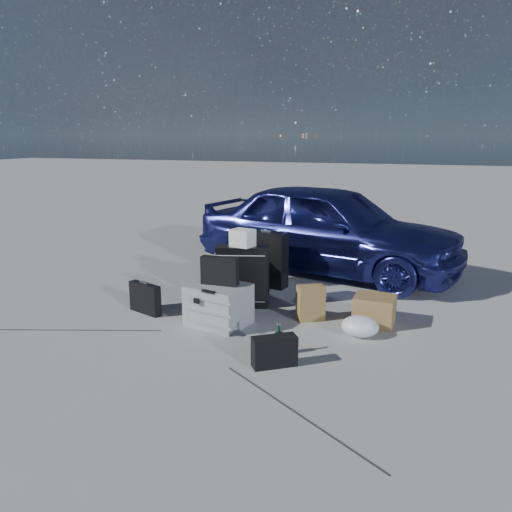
{
  "coord_description": "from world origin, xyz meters",
  "views": [
    {
      "loc": [
        1.63,
        -4.11,
        1.8
      ],
      "look_at": [
        -0.08,
        0.85,
        0.53
      ],
      "focal_mm": 35.0,
      "sensor_mm": 36.0,
      "label": 1
    }
  ],
  "objects_px": {
    "car": "(328,228)",
    "green_bottle": "(279,339)",
    "pelican_case": "(219,305)",
    "suitcase_left": "(266,259)",
    "suitcase_right": "(242,276)",
    "duffel_bag": "(234,277)",
    "briefcase": "(145,298)",
    "cardboard_box": "(374,310)"
  },
  "relations": [
    {
      "from": "suitcase_left",
      "to": "cardboard_box",
      "type": "height_order",
      "value": "suitcase_left"
    },
    {
      "from": "pelican_case",
      "to": "briefcase",
      "type": "distance_m",
      "value": 0.85
    },
    {
      "from": "suitcase_right",
      "to": "cardboard_box",
      "type": "xyz_separation_m",
      "value": [
        1.41,
        -0.09,
        -0.19
      ]
    },
    {
      "from": "car",
      "to": "briefcase",
      "type": "height_order",
      "value": "car"
    },
    {
      "from": "suitcase_left",
      "to": "car",
      "type": "bearing_deg",
      "value": 69.3
    },
    {
      "from": "car",
      "to": "green_bottle",
      "type": "distance_m",
      "value": 2.8
    },
    {
      "from": "duffel_bag",
      "to": "car",
      "type": "bearing_deg",
      "value": 72.02
    },
    {
      "from": "cardboard_box",
      "to": "green_bottle",
      "type": "distance_m",
      "value": 1.19
    },
    {
      "from": "pelican_case",
      "to": "green_bottle",
      "type": "bearing_deg",
      "value": -20.06
    },
    {
      "from": "suitcase_right",
      "to": "cardboard_box",
      "type": "distance_m",
      "value": 1.42
    },
    {
      "from": "suitcase_left",
      "to": "green_bottle",
      "type": "xyz_separation_m",
      "value": [
        0.71,
        -1.85,
        -0.21
      ]
    },
    {
      "from": "cardboard_box",
      "to": "green_bottle",
      "type": "relative_size",
      "value": 1.42
    },
    {
      "from": "pelican_case",
      "to": "suitcase_left",
      "type": "bearing_deg",
      "value": 100.84
    },
    {
      "from": "car",
      "to": "suitcase_left",
      "type": "height_order",
      "value": "car"
    },
    {
      "from": "suitcase_left",
      "to": "suitcase_right",
      "type": "bearing_deg",
      "value": -79.33
    },
    {
      "from": "car",
      "to": "suitcase_right",
      "type": "xyz_separation_m",
      "value": [
        -0.59,
        -1.69,
        -0.27
      ]
    },
    {
      "from": "suitcase_left",
      "to": "cardboard_box",
      "type": "relative_size",
      "value": 1.79
    },
    {
      "from": "briefcase",
      "to": "duffel_bag",
      "type": "relative_size",
      "value": 0.53
    },
    {
      "from": "suitcase_left",
      "to": "green_bottle",
      "type": "height_order",
      "value": "suitcase_left"
    },
    {
      "from": "suitcase_left",
      "to": "pelican_case",
      "type": "bearing_deg",
      "value": -80.22
    },
    {
      "from": "suitcase_right",
      "to": "suitcase_left",
      "type": "bearing_deg",
      "value": 73.05
    },
    {
      "from": "pelican_case",
      "to": "suitcase_right",
      "type": "xyz_separation_m",
      "value": [
        0.03,
        0.58,
        0.13
      ]
    },
    {
      "from": "car",
      "to": "green_bottle",
      "type": "height_order",
      "value": "car"
    },
    {
      "from": "car",
      "to": "suitcase_left",
      "type": "relative_size",
      "value": 5.2
    },
    {
      "from": "duffel_bag",
      "to": "green_bottle",
      "type": "distance_m",
      "value": 1.77
    },
    {
      "from": "suitcase_right",
      "to": "green_bottle",
      "type": "distance_m",
      "value": 1.3
    },
    {
      "from": "briefcase",
      "to": "suitcase_left",
      "type": "distance_m",
      "value": 1.61
    },
    {
      "from": "duffel_bag",
      "to": "cardboard_box",
      "type": "bearing_deg",
      "value": -1.42
    },
    {
      "from": "suitcase_left",
      "to": "suitcase_right",
      "type": "relative_size",
      "value": 1.02
    },
    {
      "from": "car",
      "to": "green_bottle",
      "type": "bearing_deg",
      "value": -163.48
    },
    {
      "from": "car",
      "to": "pelican_case",
      "type": "xyz_separation_m",
      "value": [
        -0.62,
        -2.27,
        -0.4
      ]
    },
    {
      "from": "briefcase",
      "to": "suitcase_right",
      "type": "bearing_deg",
      "value": 51.42
    },
    {
      "from": "pelican_case",
      "to": "duffel_bag",
      "type": "bearing_deg",
      "value": 115.4
    },
    {
      "from": "car",
      "to": "suitcase_right",
      "type": "height_order",
      "value": "car"
    },
    {
      "from": "suitcase_left",
      "to": "briefcase",
      "type": "bearing_deg",
      "value": -112.24
    },
    {
      "from": "suitcase_right",
      "to": "green_bottle",
      "type": "height_order",
      "value": "suitcase_right"
    },
    {
      "from": "duffel_bag",
      "to": "green_bottle",
      "type": "xyz_separation_m",
      "value": [
        0.98,
        -1.47,
        -0.06
      ]
    },
    {
      "from": "car",
      "to": "green_bottle",
      "type": "xyz_separation_m",
      "value": [
        0.14,
        -2.76,
        -0.47
      ]
    },
    {
      "from": "suitcase_left",
      "to": "duffel_bag",
      "type": "xyz_separation_m",
      "value": [
        -0.27,
        -0.38,
        -0.15
      ]
    },
    {
      "from": "green_bottle",
      "to": "car",
      "type": "bearing_deg",
      "value": 92.84
    },
    {
      "from": "suitcase_left",
      "to": "suitcase_right",
      "type": "distance_m",
      "value": 0.79
    },
    {
      "from": "pelican_case",
      "to": "duffel_bag",
      "type": "height_order",
      "value": "pelican_case"
    }
  ]
}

